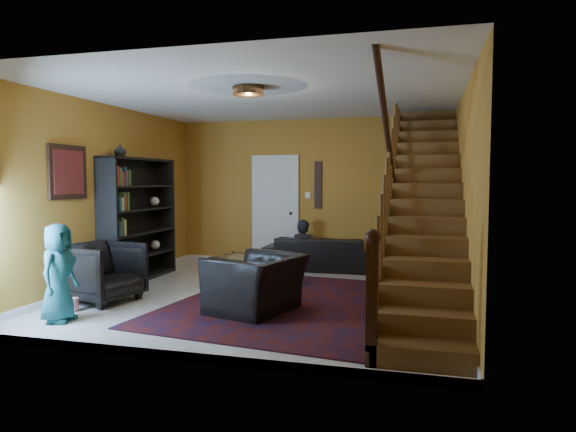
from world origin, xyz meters
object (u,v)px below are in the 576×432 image
bookshelf (139,221)px  armchair_right (256,284)px  sofa (321,253)px  coffee_table (253,270)px  armchair_left (103,272)px

bookshelf → armchair_right: bookshelf is taller
sofa → bookshelf: bearing=30.7°
sofa → armchair_right: size_ratio=1.89×
sofa → coffee_table: (-0.70, -1.81, -0.04)m
bookshelf → armchair_right: size_ratio=1.83×
sofa → armchair_right: 3.22m
armchair_right → armchair_left: bearing=-73.8°
armchair_right → coffee_table: bearing=-143.5°
bookshelf → coffee_table: 2.13m
bookshelf → armchair_right: 3.01m
bookshelf → armchair_left: (0.35, -1.52, -0.56)m
armchair_left → armchair_right: 2.18m
sofa → armchair_right: bearing=85.5°
bookshelf → armchair_right: (2.54, -1.51, -0.61)m
armchair_left → bookshelf: bearing=24.9°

